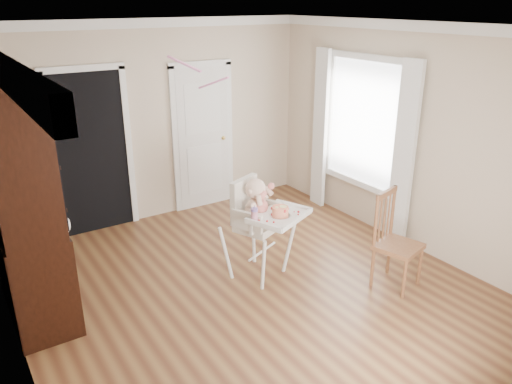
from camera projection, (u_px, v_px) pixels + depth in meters
floor at (256, 292)px, 5.32m from camera, size 5.00×5.00×0.00m
ceiling at (256, 26)px, 4.34m from camera, size 5.00×5.00×0.00m
wall_back at (156, 123)px, 6.78m from camera, size 4.50×0.00×4.50m
wall_left at (1, 227)px, 3.69m from camera, size 0.00×5.00×5.00m
wall_right at (413, 139)px, 5.98m from camera, size 0.00×5.00×5.00m
crown_molding at (256, 33)px, 4.37m from camera, size 4.50×5.00×0.12m
doorway at (92, 150)px, 6.40m from camera, size 1.06×0.05×2.22m
closet_door at (203, 139)px, 7.24m from camera, size 0.96×0.09×2.13m
window_right at (361, 131)px, 6.59m from camera, size 0.13×1.84×2.30m
high_chair at (259, 218)px, 5.41m from camera, size 0.91×1.00×1.15m
baby at (257, 202)px, 5.36m from camera, size 0.38×0.28×0.52m
cake at (280, 211)px, 5.21m from camera, size 0.22×0.22×0.10m
sippy_cup at (254, 214)px, 5.09m from camera, size 0.07×0.07×0.18m
china_cabinet at (22, 203)px, 4.58m from camera, size 0.62×1.39×2.34m
dining_chair at (396, 243)px, 5.31m from camera, size 0.53×0.53×1.06m
streamer at (184, 64)px, 5.45m from camera, size 0.20×0.47×0.15m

